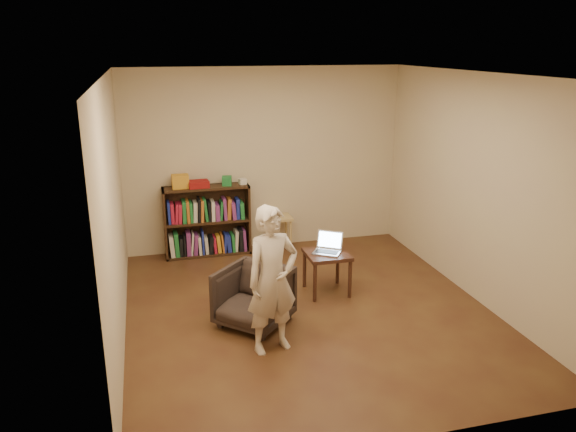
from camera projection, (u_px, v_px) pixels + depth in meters
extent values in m
plane|color=#411F14|center=(309.00, 311.00, 6.34)|extent=(4.50, 4.50, 0.00)
plane|color=white|center=(311.00, 74.00, 5.57)|extent=(4.50, 4.50, 0.00)
plane|color=#C6AE96|center=(265.00, 160.00, 8.04)|extent=(4.00, 0.00, 4.00)
plane|color=#C6AE96|center=(114.00, 214.00, 5.48)|extent=(0.00, 4.50, 4.50)
plane|color=#C6AE96|center=(477.00, 189.00, 6.44)|extent=(0.00, 4.50, 4.50)
cube|color=black|center=(165.00, 224.00, 7.77)|extent=(0.03, 0.30, 1.00)
cube|color=black|center=(248.00, 218.00, 8.05)|extent=(0.03, 0.30, 1.00)
cube|color=black|center=(206.00, 218.00, 8.04)|extent=(1.20, 0.02, 1.00)
cube|color=black|center=(209.00, 253.00, 8.05)|extent=(1.20, 0.30, 0.03)
cube|color=black|center=(207.00, 221.00, 7.91)|extent=(1.14, 0.30, 0.03)
cube|color=black|center=(206.00, 188.00, 7.76)|extent=(1.20, 0.30, 0.03)
cube|color=gold|center=(180.00, 181.00, 7.65)|extent=(0.23, 0.17, 0.18)
cube|color=maroon|center=(198.00, 184.00, 7.70)|extent=(0.29, 0.22, 0.09)
cube|color=#1F7434|center=(227.00, 181.00, 7.80)|extent=(0.15, 0.15, 0.13)
cube|color=beige|center=(243.00, 181.00, 7.88)|extent=(0.12, 0.12, 0.08)
cube|color=tan|center=(279.00, 218.00, 8.11)|extent=(0.35, 0.35, 0.04)
cylinder|color=tan|center=(272.00, 238.00, 8.03)|extent=(0.03, 0.03, 0.46)
cylinder|color=tan|center=(291.00, 236.00, 8.09)|extent=(0.03, 0.03, 0.46)
cylinder|color=tan|center=(268.00, 232.00, 8.28)|extent=(0.03, 0.03, 0.46)
cylinder|color=tan|center=(286.00, 230.00, 8.35)|extent=(0.03, 0.03, 0.46)
imported|color=#322621|center=(254.00, 297.00, 5.96)|extent=(0.97, 0.97, 0.63)
cube|color=black|center=(327.00, 254.00, 6.68)|extent=(0.50, 0.50, 0.04)
cylinder|color=black|center=(315.00, 283.00, 6.51)|extent=(0.04, 0.04, 0.47)
cylinder|color=black|center=(350.00, 279.00, 6.61)|extent=(0.04, 0.04, 0.47)
cylinder|color=black|center=(305.00, 269.00, 6.91)|extent=(0.04, 0.04, 0.47)
cylinder|color=black|center=(338.00, 266.00, 7.01)|extent=(0.04, 0.04, 0.47)
cube|color=#A6A6AA|center=(327.00, 252.00, 6.66)|extent=(0.38, 0.35, 0.02)
cube|color=black|center=(327.00, 252.00, 6.66)|extent=(0.29, 0.25, 0.00)
cube|color=#A6A6AA|center=(330.00, 240.00, 6.76)|extent=(0.31, 0.24, 0.21)
cube|color=#B6DBFF|center=(330.00, 240.00, 6.76)|extent=(0.27, 0.20, 0.17)
imported|color=beige|center=(272.00, 280.00, 5.35)|extent=(0.61, 0.48, 1.47)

